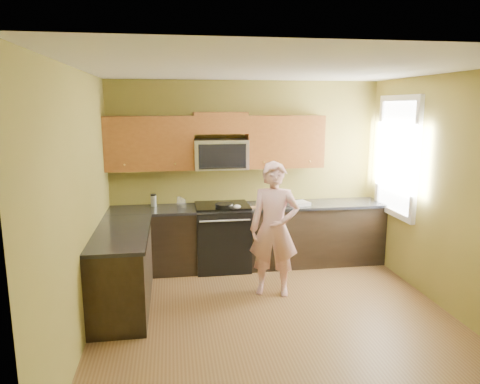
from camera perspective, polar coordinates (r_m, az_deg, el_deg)
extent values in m
plane|color=brown|center=(5.13, 4.64, -16.06)|extent=(4.00, 4.00, 0.00)
plane|color=white|center=(4.58, 5.18, 15.59)|extent=(4.00, 4.00, 0.00)
plane|color=olive|center=(6.60, 0.78, 2.49)|extent=(4.00, 0.00, 4.00)
plane|color=olive|center=(2.84, 14.61, -9.61)|extent=(4.00, 0.00, 4.00)
plane|color=olive|center=(4.63, -19.94, -1.90)|extent=(0.00, 4.00, 4.00)
plane|color=olive|center=(5.49, 25.60, -0.36)|extent=(0.00, 4.00, 4.00)
cube|color=black|center=(6.51, 1.20, -5.85)|extent=(4.00, 0.60, 0.88)
cube|color=black|center=(5.41, -14.93, -9.83)|extent=(0.60, 1.60, 0.88)
cube|color=black|center=(6.38, 1.23, -1.92)|extent=(4.00, 0.62, 0.04)
cube|color=black|center=(5.27, -15.07, -5.14)|extent=(0.62, 1.60, 0.04)
cube|color=brown|center=(6.31, -2.58, 8.93)|extent=(0.76, 0.33, 0.30)
imported|color=#DA6D6E|center=(5.48, 4.44, -4.82)|extent=(0.71, 0.57, 1.68)
cube|color=#B27F47|center=(6.23, 1.86, -1.99)|extent=(0.13, 0.13, 0.01)
ellipsoid|color=silver|center=(6.16, -0.39, -1.93)|extent=(0.14, 0.14, 0.06)
ellipsoid|color=silver|center=(6.38, 4.20, -1.46)|extent=(0.14, 0.15, 0.07)
cube|color=silver|center=(6.44, 7.49, -1.49)|extent=(0.35, 0.31, 0.05)
cylinder|color=silver|center=(6.47, -7.86, -1.12)|extent=(0.09, 0.09, 0.12)
cylinder|color=silver|center=(6.31, -7.36, -1.42)|extent=(0.09, 0.09, 0.12)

